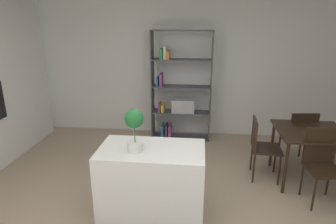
{
  "coord_description": "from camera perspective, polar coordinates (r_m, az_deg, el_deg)",
  "views": [
    {
      "loc": [
        0.31,
        -2.77,
        2.3
      ],
      "look_at": [
        -0.09,
        0.81,
        1.13
      ],
      "focal_mm": 30.89,
      "sensor_mm": 36.0,
      "label": 1
    }
  ],
  "objects": [
    {
      "name": "dining_table",
      "position": [
        4.62,
        26.38,
        -4.34
      ],
      "size": [
        0.96,
        0.91,
        0.79
      ],
      "color": "black",
      "rests_on": "ground_plane"
    },
    {
      "name": "dining_chair_far",
      "position": [
        5.09,
        24.55,
        -3.84
      ],
      "size": [
        0.47,
        0.48,
        0.92
      ],
      "rotation": [
        0.0,
        0.0,
        3.26
      ],
      "color": "black",
      "rests_on": "ground_plane"
    },
    {
      "name": "kitchen_island",
      "position": [
        3.55,
        -3.15,
        -13.66
      ],
      "size": [
        1.22,
        0.7,
        0.88
      ],
      "primitive_type": "cube",
      "color": "white",
      "rests_on": "ground_plane"
    },
    {
      "name": "back_partition",
      "position": [
        5.85,
        3.35,
        9.2
      ],
      "size": [
        6.93,
        0.06,
        2.84
      ],
      "primitive_type": "cube",
      "color": "white",
      "rests_on": "ground_plane"
    },
    {
      "name": "potted_plant_on_island",
      "position": [
        3.19,
        -6.64,
        -2.76
      ],
      "size": [
        0.21,
        0.21,
        0.49
      ],
      "color": "white",
      "rests_on": "kitchen_island"
    },
    {
      "name": "open_bookshelf",
      "position": [
        5.63,
        2.06,
        3.71
      ],
      "size": [
        1.15,
        0.33,
        2.11
      ],
      "color": "#4C4C51",
      "rests_on": "ground_plane"
    },
    {
      "name": "dining_chair_near",
      "position": [
        4.25,
        28.1,
        -8.22
      ],
      "size": [
        0.46,
        0.45,
        0.98
      ],
      "rotation": [
        0.0,
        0.0,
        0.11
      ],
      "color": "black",
      "rests_on": "ground_plane"
    },
    {
      "name": "dining_chair_island_side",
      "position": [
        4.49,
        17.77,
        -5.85
      ],
      "size": [
        0.44,
        0.47,
        0.92
      ],
      "rotation": [
        0.0,
        0.0,
        1.5
      ],
      "color": "black",
      "rests_on": "ground_plane"
    }
  ]
}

